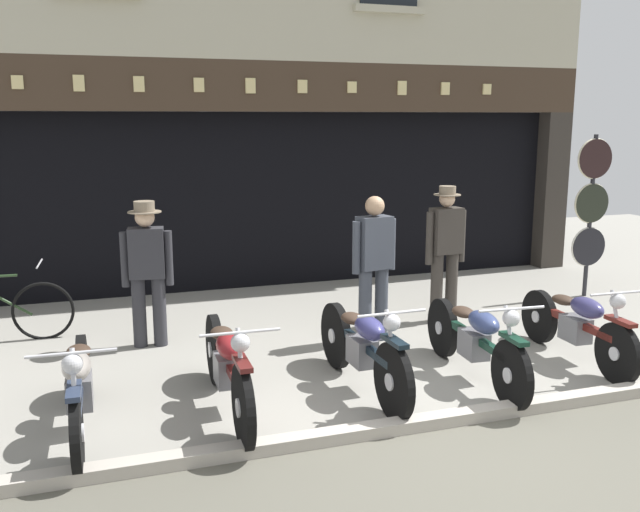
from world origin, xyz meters
The scene contains 12 objects.
ground centered at (0.00, -0.98, -0.04)m, with size 22.06×22.00×0.18m.
shop_facade centered at (0.00, 7.01, 1.73)m, with size 10.36×4.42×6.39m.
motorcycle_left centered at (-2.81, 0.88, 0.41)m, with size 0.62×1.98×0.90m.
motorcycle_center_left centered at (-1.60, 0.90, 0.43)m, with size 0.62×2.10×0.93m.
motorcycle_center centered at (-0.32, 0.97, 0.43)m, with size 0.62×2.01×0.93m.
motorcycle_center_right centered at (0.81, 0.88, 0.42)m, with size 0.62×2.07×0.90m.
motorcycle_right centered at (2.10, 1.00, 0.41)m, with size 0.62×1.92×0.90m.
salesman_left centered at (-2.07, 2.96, 0.91)m, with size 0.56×0.36×1.63m.
shopkeeper_center centered at (0.36, 2.33, 0.93)m, with size 0.55×0.28×1.67m.
salesman_right centered at (1.52, 2.79, 0.94)m, with size 0.56×0.33×1.70m.
tyre_sign_pole centered at (4.05, 3.24, 1.32)m, with size 0.56×0.06×2.29m.
advert_board_near centered at (-1.76, 5.40, 1.77)m, with size 0.78×0.03×0.93m.
Camera 1 is at (-2.66, -4.70, 2.51)m, focal length 38.97 mm.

